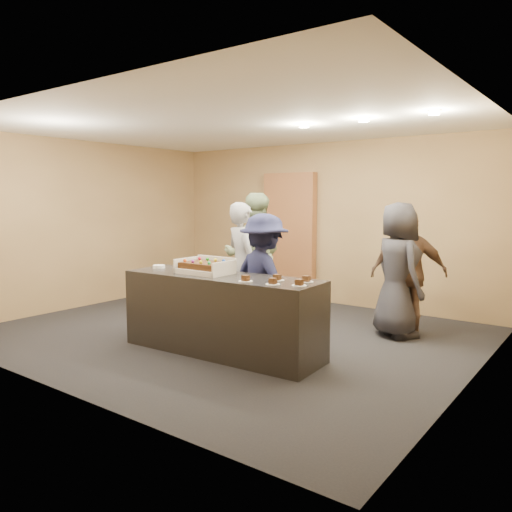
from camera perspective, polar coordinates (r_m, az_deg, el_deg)
name	(u,v)px	position (r m, az deg, el deg)	size (l,w,h in m)	color
room	(230,231)	(6.48, -2.97, 2.87)	(6.04, 6.00, 2.70)	black
serving_counter	(222,314)	(5.77, -3.94, -6.64)	(2.40, 0.70, 0.90)	black
storage_cabinet	(289,236)	(8.81, 3.84, 2.26)	(1.00, 0.15, 2.21)	brown
cake_box	(206,269)	(5.86, -5.71, -1.55)	(0.61, 0.42, 0.18)	white
sheet_cake	(205,265)	(5.83, -5.87, -1.05)	(0.52, 0.36, 0.11)	#381C0C
plate_stack	(159,267)	(6.38, -11.03, -1.19)	(0.15, 0.15, 0.04)	white
slice_a	(246,279)	(5.24, -1.20, -2.69)	(0.15, 0.15, 0.07)	white
slice_b	(277,278)	(5.31, 2.44, -2.58)	(0.15, 0.15, 0.07)	white
slice_c	(273,282)	(5.06, 1.94, -3.03)	(0.15, 0.15, 0.07)	white
slice_d	(306,280)	(5.24, 5.77, -2.73)	(0.15, 0.15, 0.07)	white
slice_e	(299,284)	(5.00, 4.95, -3.17)	(0.15, 0.15, 0.07)	white
person_server_grey	(242,264)	(6.96, -1.58, -0.92)	(0.63, 0.41, 1.72)	gray
person_sage_man	(254,255)	(7.41, -0.23, 0.06)	(0.90, 0.70, 1.85)	gray
person_navy_man	(264,279)	(6.09, 0.91, -2.63)	(1.03, 0.59, 1.59)	#1A1D40
person_brown_extra	(409,273)	(6.71, 17.06, -1.89)	(0.95, 0.40, 1.63)	brown
person_dark_suit	(398,270)	(6.62, 15.87, -1.53)	(0.84, 0.55, 1.73)	#28272D
ceiling_spotlights	(364,120)	(6.10, 12.23, 14.93)	(1.72, 0.12, 0.03)	#FFEAC6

